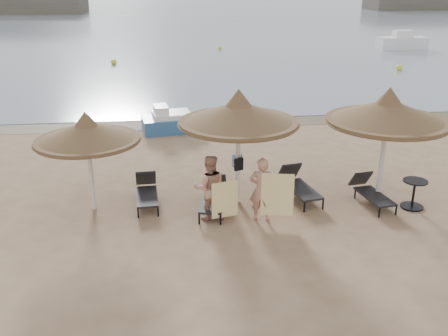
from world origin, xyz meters
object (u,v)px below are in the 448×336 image
at_px(palapa_center, 238,113).
at_px(lounger_far_left, 147,191).
at_px(lounger_far_right, 370,191).
at_px(palapa_left, 87,132).
at_px(pedal_boat, 171,121).
at_px(side_table, 413,195).
at_px(person_right, 262,184).
at_px(palapa_right, 388,112).
at_px(lounger_near_right, 298,184).
at_px(lounger_near_left, 213,196).
at_px(person_left, 209,183).

height_order(palapa_center, lounger_far_left, palapa_center).
height_order(lounger_far_left, lounger_far_right, lounger_far_left).
distance_m(palapa_left, palapa_center, 3.88).
bearing_deg(pedal_boat, side_table, -58.95).
bearing_deg(person_right, palapa_center, -55.85).
bearing_deg(palapa_left, palapa_right, -2.66).
bearing_deg(side_table, palapa_left, 174.22).
distance_m(palapa_left, pedal_boat, 7.45).
xyz_separation_m(palapa_right, lounger_near_right, (-2.11, 0.55, -2.16)).
bearing_deg(person_right, side_table, -163.08).
bearing_deg(lounger_near_left, lounger_far_right, 8.97).
distance_m(palapa_left, lounger_near_right, 5.86).
height_order(lounger_far_left, pedal_boat, pedal_boat).
distance_m(lounger_near_left, person_left, 0.88).
bearing_deg(palapa_right, palapa_center, 174.30).
xyz_separation_m(palapa_left, lounger_far_right, (7.45, -0.42, -1.80)).
height_order(lounger_near_right, person_right, person_right).
distance_m(lounger_far_left, side_table, 7.16).
xyz_separation_m(lounger_far_right, person_right, (-3.15, -0.70, 0.64)).
height_order(lounger_near_right, person_left, person_left).
bearing_deg(palapa_left, lounger_near_left, -5.44).
bearing_deg(lounger_far_right, person_right, -176.56).
xyz_separation_m(side_table, person_left, (-5.45, -0.03, 0.62)).
distance_m(palapa_left, lounger_near_left, 3.64).
bearing_deg(pedal_boat, palapa_center, -84.00).
bearing_deg(lounger_near_right, palapa_right, -25.80).
distance_m(palapa_center, lounger_near_right, 2.75).
distance_m(palapa_left, lounger_far_right, 7.67).
distance_m(lounger_near_right, person_left, 2.86).
distance_m(palapa_right, person_left, 4.96).
bearing_deg(pedal_boat, lounger_near_right, -70.90).
bearing_deg(lounger_near_right, palapa_left, 170.75).
relative_size(lounger_far_left, pedal_boat, 0.70).
bearing_deg(lounger_near_right, lounger_far_left, 168.15).
height_order(lounger_far_right, person_right, person_right).
relative_size(lounger_far_left, lounger_far_right, 1.00).
distance_m(palapa_left, palapa_right, 7.71).
xyz_separation_m(lounger_near_right, lounger_far_right, (1.86, -0.61, -0.04)).
distance_m(palapa_center, person_right, 1.96).
height_order(palapa_left, palapa_center, palapa_center).
relative_size(palapa_right, pedal_boat, 1.31).
height_order(side_table, person_right, person_right).
xyz_separation_m(palapa_right, lounger_far_left, (-6.31, 0.60, -2.19)).
distance_m(lounger_near_left, pedal_boat, 7.30).
distance_m(lounger_near_right, side_table, 3.06).
bearing_deg(palapa_center, palapa_right, -5.70).
height_order(lounger_near_left, lounger_far_right, lounger_near_left).
xyz_separation_m(lounger_far_left, person_right, (2.91, -1.36, 0.64)).
height_order(palapa_right, person_right, palapa_right).
height_order(side_table, person_left, person_left).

